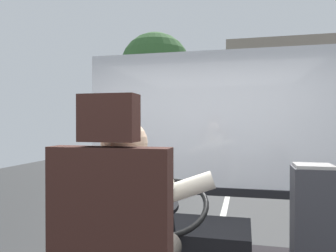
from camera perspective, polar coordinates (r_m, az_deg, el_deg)
ground at (r=10.67m, az=11.15°, el=-9.33°), size 18.00×44.00×0.06m
bus_driver at (r=1.53m, az=-6.73°, el=-17.52°), size 0.74×0.56×0.77m
steering_console at (r=2.75m, az=2.13°, el=-20.43°), size 1.10×1.00×0.81m
fare_box at (r=2.34m, az=24.21°, el=-17.86°), size 0.25×0.23×0.95m
windshield_panel at (r=3.35m, az=6.35°, el=-2.23°), size 2.50×0.08×1.48m
street_tree at (r=12.25m, az=-2.23°, el=10.01°), size 2.61×2.61×5.15m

